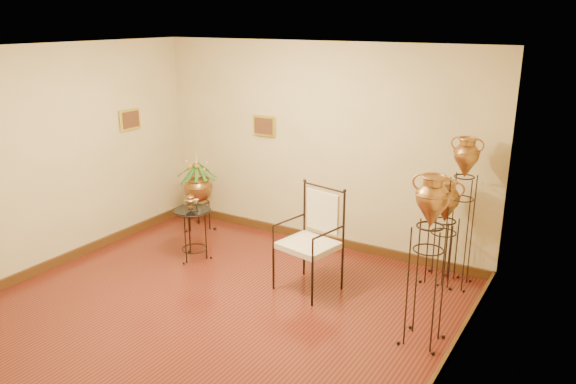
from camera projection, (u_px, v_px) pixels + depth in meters
The scene contains 8 objects.
ground at pixel (206, 316), 6.07m from camera, with size 5.00×5.00×0.00m, color maroon.
room_shell at pixel (199, 161), 5.56m from camera, with size 5.02×5.02×2.81m.
amphora_tall at pixel (461, 211), 6.52m from camera, with size 0.46×0.46×1.83m.
amphora_mid at pixel (427, 260), 5.34m from camera, with size 0.45×0.45×1.75m.
amphora_short at pixel (444, 231), 6.69m from camera, with size 0.51×0.51×1.30m.
planter_urn at pixel (198, 185), 8.39m from camera, with size 0.72×0.72×1.23m.
armchair at pixel (308, 241), 6.49m from camera, with size 0.80×0.76×1.23m.
side_table at pixel (193, 233), 7.41m from camera, with size 0.62×0.62×0.88m.
Camera 1 is at (3.54, -4.16, 3.10)m, focal length 35.00 mm.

